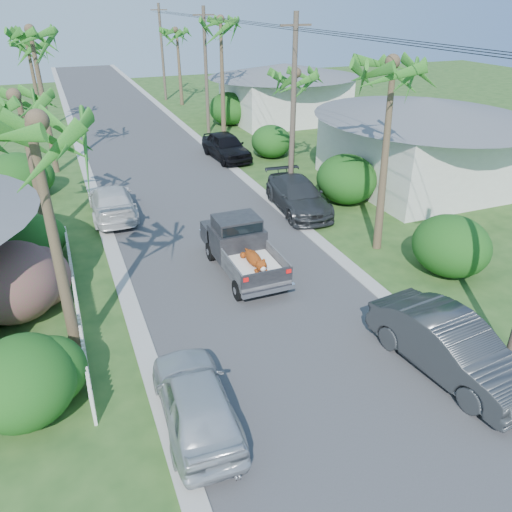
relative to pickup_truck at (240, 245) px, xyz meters
name	(u,v)px	position (x,y,z in m)	size (l,w,h in m)	color
ground	(308,366)	(-0.24, -6.38, -1.01)	(120.00, 120.00, 0.00)	#24491B
road	(145,149)	(-0.24, 18.62, -1.00)	(8.00, 100.00, 0.02)	#38383A
curb_left	(82,155)	(-4.54, 18.62, -0.98)	(0.60, 100.00, 0.06)	#A5A39E
curb_right	(204,143)	(4.06, 18.62, -0.98)	(0.60, 100.00, 0.06)	#A5A39E
pickup_truck	(240,245)	(0.00, 0.00, 0.00)	(1.98, 5.12, 2.06)	black
parked_car_rn	(450,347)	(3.38, -8.00, -0.17)	(1.78, 5.09, 1.68)	#2F3234
parked_car_rm	(298,196)	(4.76, 4.51, -0.24)	(2.16, 5.32, 1.54)	#2D2F32
parked_car_rf	(226,146)	(4.34, 14.32, -0.17)	(1.99, 4.94, 1.68)	black
parked_car_ln	(196,401)	(-3.84, -7.25, -0.28)	(1.73, 4.30, 1.47)	silver
parked_car_lf	(112,202)	(-3.95, 7.23, -0.27)	(2.06, 5.08, 1.47)	silver
palm_l_a	(30,124)	(-6.44, -3.38, 5.92)	(4.40, 4.40, 8.20)	brown
palm_l_b	(17,96)	(-7.04, 5.62, 5.14)	(4.40, 4.40, 7.40)	brown
palm_l_c	(30,31)	(-6.24, 15.62, 6.90)	(4.40, 4.40, 9.20)	brown
palm_l_d	(27,43)	(-6.74, 27.62, 5.43)	(4.40, 4.40, 7.70)	brown
palm_r_a	(397,64)	(6.06, -0.38, 6.41)	(4.40, 4.40, 8.70)	brown
palm_r_b	(295,74)	(6.36, 8.62, 4.94)	(4.40, 4.40, 7.20)	brown
palm_r_c	(221,20)	(5.96, 19.62, 7.10)	(4.40, 4.40, 9.40)	brown
palm_r_d	(177,30)	(6.26, 33.62, 5.73)	(4.40, 4.40, 8.00)	brown
shrub_l_a	(23,381)	(-7.74, -5.38, 0.09)	(2.60, 2.86, 2.20)	#1A4D16
shrub_l_b	(13,282)	(-8.04, -0.38, 0.29)	(3.00, 3.30, 2.60)	#A0164F
shrub_l_c	(29,239)	(-7.64, 3.62, -0.01)	(2.40, 2.64, 2.00)	#1A4D16
shrub_l_d	(16,176)	(-8.24, 11.62, 0.19)	(3.20, 3.52, 2.40)	#1A4D16
shrub_r_a	(451,246)	(7.36, -3.38, 0.14)	(2.80, 3.08, 2.30)	#1A4D16
shrub_r_b	(346,179)	(7.56, 4.62, 0.24)	(3.00, 3.30, 2.50)	#1A4D16
shrub_r_c	(271,141)	(7.26, 13.62, 0.04)	(2.60, 2.86, 2.10)	#1A4D16
shrub_r_d	(229,109)	(7.76, 23.62, 0.29)	(3.20, 3.52, 2.60)	#1A4D16
picket_fence	(76,299)	(-6.24, -0.88, -0.51)	(0.10, 11.00, 1.00)	white
house_right_near	(419,146)	(12.76, 5.62, 1.21)	(8.00, 9.00, 4.80)	silver
house_right_far	(284,95)	(12.76, 23.62, 1.11)	(9.00, 8.00, 4.60)	silver
utility_pole_b	(293,108)	(5.36, 6.62, 3.59)	(1.60, 0.26, 9.00)	brown
utility_pole_c	(206,71)	(5.36, 21.62, 3.59)	(1.60, 0.26, 9.00)	brown
utility_pole_d	(162,52)	(5.36, 36.62, 3.59)	(1.60, 0.26, 9.00)	brown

